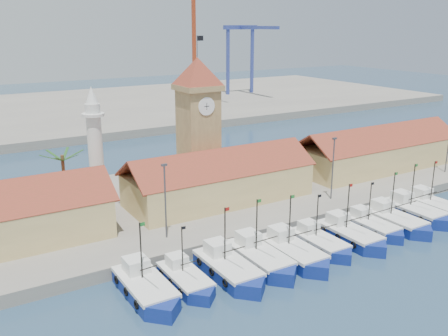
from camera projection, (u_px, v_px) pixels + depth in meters
ground at (311, 265)px, 55.50m from camera, size 400.00×400.00×0.00m
quay at (206, 197)px, 74.99m from camera, size 140.00×32.00×1.50m
terminal at (62, 112)px, 145.51m from camera, size 240.00×80.00×2.00m
boat_0 at (147, 290)px, 48.67m from camera, size 3.84×10.51×7.95m
boat_1 at (186, 280)px, 50.67m from camera, size 3.22×8.81×6.67m
boat_2 at (230, 270)px, 52.48m from camera, size 3.85×10.54×7.97m
boat_3 at (261, 259)px, 54.88m from camera, size 3.85×10.54×7.98m
boat_4 at (294, 254)px, 56.30m from camera, size 3.82×10.48×7.93m
boat_5 at (321, 244)px, 59.00m from camera, size 3.38×9.26×7.01m
boat_6 at (351, 236)px, 60.98m from camera, size 3.69×10.10×7.65m
boat_7 at (373, 227)px, 63.88m from camera, size 3.31×9.08×6.87m
boat_8 at (396, 222)px, 65.36m from camera, size 3.74×10.24×7.75m
boat_9 at (416, 213)px, 68.47m from camera, size 3.84×10.51×7.95m
boat_10 at (435, 207)px, 70.52m from camera, size 3.75×10.26×7.76m
hall_center at (219, 183)px, 70.80m from camera, size 27.04×10.13×7.61m
hall_right at (377, 154)px, 86.75m from camera, size 31.20×10.13×7.61m
clock_tower at (198, 121)px, 73.50m from camera, size 5.80×5.80×22.70m
minaret at (95, 145)px, 68.29m from camera, size 3.00×3.00×16.30m
palm_tree at (64, 179)px, 65.13m from camera, size 5.60×5.03×8.39m
lamp_posts at (254, 181)px, 63.79m from camera, size 80.70×0.25×9.03m
crane_red_right at (196, 19)px, 153.73m from camera, size 1.00×32.17×45.10m
gantry at (246, 41)px, 168.33m from camera, size 13.00×22.00×23.20m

